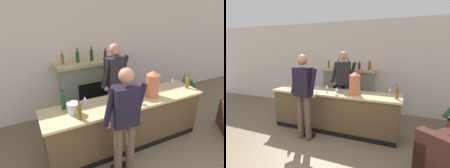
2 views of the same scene
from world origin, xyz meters
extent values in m
cube|color=silver|center=(0.00, 3.75, 1.38)|extent=(12.00, 0.07, 2.75)
cube|color=brown|center=(0.11, 2.08, 0.44)|extent=(2.94, 0.64, 0.89)
cube|color=tan|center=(0.11, 2.08, 0.91)|extent=(3.01, 0.71, 0.04)
cube|color=black|center=(0.11, 1.76, 0.05)|extent=(2.88, 0.01, 0.10)
cube|color=gray|center=(-0.01, 3.50, 0.62)|extent=(1.50, 0.44, 1.25)
cube|color=black|center=(-0.01, 3.26, 0.46)|extent=(0.82, 0.02, 0.80)
cube|color=tan|center=(-0.01, 3.48, 1.28)|extent=(1.66, 0.52, 0.07)
cylinder|color=brown|center=(-0.67, 3.48, 1.43)|extent=(0.06, 0.06, 0.21)
cylinder|color=brown|center=(-0.67, 3.48, 1.57)|extent=(0.02, 0.02, 0.07)
cylinder|color=#1C4A26|center=(-0.34, 3.48, 1.43)|extent=(0.08, 0.08, 0.23)
cylinder|color=#1C4A26|center=(-0.34, 3.48, 1.59)|extent=(0.03, 0.03, 0.08)
cylinder|color=#193A25|center=(-0.02, 3.48, 1.44)|extent=(0.07, 0.07, 0.24)
cylinder|color=#193A25|center=(-0.02, 3.48, 1.60)|extent=(0.03, 0.03, 0.08)
cylinder|color=#4B2020|center=(0.32, 3.48, 1.41)|extent=(0.08, 0.08, 0.18)
cylinder|color=#4B2020|center=(0.32, 3.48, 1.53)|extent=(0.03, 0.03, 0.06)
cylinder|color=brown|center=(0.63, 3.48, 1.43)|extent=(0.08, 0.08, 0.21)
cylinder|color=brown|center=(0.63, 3.48, 1.57)|extent=(0.03, 0.03, 0.07)
cylinder|color=#A15B39|center=(2.77, 3.12, 0.12)|extent=(0.27, 0.27, 0.24)
cylinder|color=#332319|center=(2.77, 3.12, 0.23)|extent=(0.25, 0.25, 0.02)
cone|color=#38793C|center=(2.85, 3.10, 0.41)|extent=(0.16, 0.24, 0.31)
cone|color=#2F8545|center=(2.81, 3.22, 0.44)|extent=(0.29, 0.22, 0.38)
cone|color=#296E36|center=(2.67, 3.22, 0.47)|extent=(0.35, 0.35, 0.45)
cone|color=#2D7148|center=(2.68, 3.03, 0.47)|extent=(0.27, 0.26, 0.43)
cone|color=#328047|center=(2.78, 3.01, 0.43)|extent=(0.33, 0.15, 0.38)
cylinder|color=brown|center=(-0.21, 1.42, 0.48)|extent=(0.13, 0.13, 0.96)
cube|color=black|center=(-0.20, 1.49, 0.04)|extent=(0.12, 0.25, 0.07)
cylinder|color=brown|center=(-0.41, 1.43, 0.48)|extent=(0.13, 0.13, 0.96)
cube|color=black|center=(-0.31, 1.43, 1.25)|extent=(0.38, 0.25, 0.59)
cylinder|color=black|center=(-0.08, 1.42, 1.27)|extent=(0.20, 0.08, 0.57)
sphere|color=#986248|center=(-0.07, 1.44, 0.97)|extent=(0.09, 0.09, 0.09)
cylinder|color=black|center=(-0.53, 1.47, 1.27)|extent=(0.20, 0.08, 0.57)
sphere|color=#986248|center=(-0.53, 1.49, 0.97)|extent=(0.09, 0.09, 0.09)
sphere|color=#986248|center=(-0.31, 1.43, 1.70)|extent=(0.21, 0.21, 0.21)
cylinder|color=#313349|center=(0.03, 2.61, 0.50)|extent=(0.13, 0.13, 1.00)
cube|color=black|center=(0.05, 2.54, 0.04)|extent=(0.15, 0.26, 0.07)
cylinder|color=#313349|center=(0.23, 2.65, 0.50)|extent=(0.13, 0.13, 1.00)
cube|color=black|center=(0.24, 2.58, 0.04)|extent=(0.15, 0.26, 0.07)
cube|color=black|center=(0.13, 2.63, 1.30)|extent=(0.40, 0.29, 0.59)
cylinder|color=black|center=(-0.09, 2.56, 1.31)|extent=(0.20, 0.08, 0.57)
sphere|color=tan|center=(-0.08, 2.54, 1.01)|extent=(0.09, 0.09, 0.09)
cylinder|color=black|center=(0.36, 2.66, 1.31)|extent=(0.20, 0.08, 0.57)
sphere|color=tan|center=(0.36, 2.64, 1.01)|extent=(0.09, 0.09, 0.09)
sphere|color=tan|center=(0.13, 2.63, 1.74)|extent=(0.21, 0.21, 0.21)
cylinder|color=#BA6340|center=(0.61, 2.03, 1.14)|extent=(0.24, 0.24, 0.42)
cone|color=#BA6340|center=(0.61, 2.03, 1.39)|extent=(0.25, 0.25, 0.07)
cylinder|color=#B29333|center=(0.61, 1.89, 1.00)|extent=(0.02, 0.04, 0.02)
cylinder|color=silver|center=(-0.87, 2.08, 1.02)|extent=(0.19, 0.19, 0.17)
cylinder|color=silver|center=(-0.87, 2.08, 1.11)|extent=(0.20, 0.20, 0.01)
cylinder|color=brown|center=(1.48, 2.02, 1.03)|extent=(0.07, 0.07, 0.20)
sphere|color=brown|center=(1.48, 2.02, 1.13)|extent=(0.07, 0.07, 0.07)
cylinder|color=brown|center=(1.48, 2.02, 1.17)|extent=(0.03, 0.03, 0.08)
cylinder|color=black|center=(1.48, 2.02, 1.21)|extent=(0.03, 0.03, 0.01)
cylinder|color=brown|center=(-0.83, 1.87, 1.04)|extent=(0.07, 0.07, 0.23)
sphere|color=brown|center=(-0.83, 1.87, 1.16)|extent=(0.06, 0.06, 0.06)
cylinder|color=brown|center=(-0.83, 1.87, 1.20)|extent=(0.03, 0.03, 0.09)
cylinder|color=black|center=(-0.83, 1.87, 1.25)|extent=(0.03, 0.03, 0.01)
cylinder|color=#134027|center=(-0.97, 2.29, 1.05)|extent=(0.07, 0.07, 0.24)
sphere|color=#134027|center=(-0.97, 2.29, 1.17)|extent=(0.07, 0.07, 0.07)
cylinder|color=#134027|center=(-0.97, 2.29, 1.22)|extent=(0.03, 0.03, 0.09)
cylinder|color=black|center=(-0.97, 2.29, 1.28)|extent=(0.03, 0.03, 0.01)
cylinder|color=silver|center=(-0.05, 2.01, 0.93)|extent=(0.06, 0.06, 0.01)
cylinder|color=silver|center=(-0.05, 2.01, 0.98)|extent=(0.01, 0.01, 0.09)
cone|color=silver|center=(-0.05, 2.01, 1.07)|extent=(0.08, 0.08, 0.08)
cylinder|color=silver|center=(1.33, 2.29, 0.93)|extent=(0.07, 0.07, 0.01)
cylinder|color=silver|center=(1.33, 2.29, 0.97)|extent=(0.01, 0.01, 0.07)
cone|color=silver|center=(1.33, 2.29, 1.05)|extent=(0.08, 0.08, 0.07)
cylinder|color=silver|center=(-0.27, 1.96, 0.93)|extent=(0.06, 0.06, 0.01)
cylinder|color=silver|center=(-0.27, 1.96, 0.97)|extent=(0.01, 0.01, 0.07)
cone|color=silver|center=(-0.27, 1.96, 1.04)|extent=(0.07, 0.07, 0.08)
cylinder|color=silver|center=(0.25, 1.87, 0.93)|extent=(0.07, 0.07, 0.01)
cylinder|color=silver|center=(0.25, 1.87, 0.97)|extent=(0.01, 0.01, 0.07)
cone|color=silver|center=(0.25, 1.87, 1.06)|extent=(0.08, 0.08, 0.09)
cylinder|color=silver|center=(-0.63, 2.24, 0.93)|extent=(0.07, 0.07, 0.01)
cylinder|color=silver|center=(-0.63, 2.24, 0.98)|extent=(0.01, 0.01, 0.09)
cone|color=silver|center=(-0.63, 2.24, 1.06)|extent=(0.08, 0.08, 0.08)
camera|label=1|loc=(-1.53, -0.64, 2.60)|focal=32.00mm
camera|label=2|loc=(1.64, -1.54, 1.89)|focal=28.00mm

